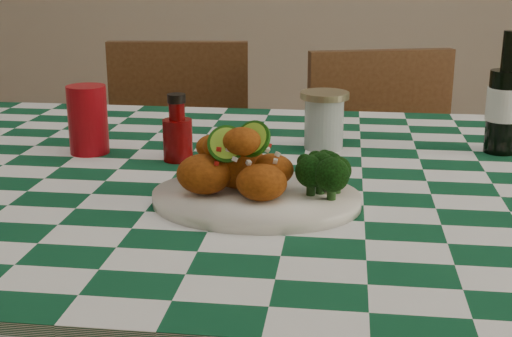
% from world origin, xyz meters
% --- Properties ---
extents(plate, '(0.31, 0.24, 0.02)m').
position_xyz_m(plate, '(0.05, -0.15, 0.80)').
color(plate, white).
rests_on(plate, dining_table).
extents(fried_chicken_pile, '(0.15, 0.11, 0.10)m').
position_xyz_m(fried_chicken_pile, '(0.03, -0.15, 0.85)').
color(fried_chicken_pile, '#9E460F').
rests_on(fried_chicken_pile, plate).
extents(broccoli_side, '(0.09, 0.09, 0.06)m').
position_xyz_m(broccoli_side, '(0.15, -0.13, 0.84)').
color(broccoli_side, black).
rests_on(broccoli_side, plate).
extents(red_tumbler, '(0.08, 0.08, 0.12)m').
position_xyz_m(red_tumbler, '(-0.29, 0.10, 0.85)').
color(red_tumbler, '#9D0810').
rests_on(red_tumbler, dining_table).
extents(ketchup_bottle, '(0.06, 0.06, 0.12)m').
position_xyz_m(ketchup_bottle, '(-0.12, 0.07, 0.85)').
color(ketchup_bottle, '#600405').
rests_on(ketchup_bottle, dining_table).
extents(mason_jar, '(0.11, 0.11, 0.11)m').
position_xyz_m(mason_jar, '(0.13, 0.18, 0.84)').
color(mason_jar, '#B2BCBA').
rests_on(mason_jar, dining_table).
extents(beer_bottle, '(0.08, 0.08, 0.22)m').
position_xyz_m(beer_bottle, '(0.46, 0.19, 0.90)').
color(beer_bottle, black).
rests_on(beer_bottle, dining_table).
extents(wooden_chair_left, '(0.46, 0.47, 0.89)m').
position_xyz_m(wooden_chair_left, '(-0.29, 0.73, 0.45)').
color(wooden_chair_left, '#472814').
rests_on(wooden_chair_left, ground).
extents(wooden_chair_right, '(0.51, 0.52, 0.89)m').
position_xyz_m(wooden_chair_right, '(0.32, 0.68, 0.44)').
color(wooden_chair_right, '#472814').
rests_on(wooden_chair_right, ground).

